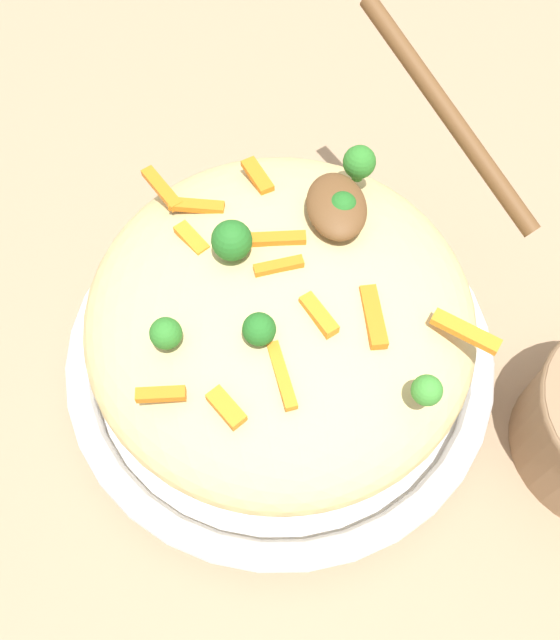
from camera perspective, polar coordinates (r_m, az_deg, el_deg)
name	(u,v)px	position (r m, az deg, el deg)	size (l,w,h in m)	color
ground_plane	(280,369)	(0.54, 0.00, -4.21)	(2.40, 2.40, 0.00)	#9E7F60
serving_bowl	(280,355)	(0.52, 0.00, -3.04)	(0.32, 0.32, 0.05)	silver
pasta_mound	(280,315)	(0.46, 0.00, 0.46)	(0.28, 0.27, 0.09)	#D1BA7A
carrot_piece_0	(275,267)	(0.43, -0.39, 4.55)	(0.03, 0.01, 0.01)	orange
carrot_piece_1	(282,375)	(0.40, 0.16, -4.72)	(0.04, 0.01, 0.01)	orange
carrot_piece_2	(226,407)	(0.39, -4.60, -7.43)	(0.03, 0.01, 0.01)	orange
carrot_piece_3	(281,238)	(0.44, 0.10, 6.97)	(0.04, 0.01, 0.01)	orange
carrot_piece_4	(319,315)	(0.41, 3.33, 0.45)	(0.03, 0.01, 0.01)	orange
carrot_piece_5	(257,176)	(0.48, -1.94, 12.19)	(0.03, 0.01, 0.01)	orange
carrot_piece_6	(373,317)	(0.42, 7.96, 0.29)	(0.04, 0.01, 0.01)	orange
carrot_piece_7	(192,239)	(0.45, -7.52, 6.87)	(0.03, 0.01, 0.01)	orange
carrot_piece_8	(197,206)	(0.47, -7.11, 9.63)	(0.04, 0.01, 0.01)	orange
carrot_piece_9	(161,394)	(0.40, -10.12, -6.24)	(0.03, 0.01, 0.01)	orange
carrot_piece_10	(162,188)	(0.48, -10.05, 10.99)	(0.04, 0.01, 0.01)	orange
carrot_piece_11	(466,331)	(0.43, 15.53, -0.95)	(0.04, 0.01, 0.01)	orange
broccoli_floret_0	(359,162)	(0.48, 6.77, 13.18)	(0.02, 0.02, 0.03)	#296820
broccoli_floret_1	(232,241)	(0.42, -4.13, 6.74)	(0.03, 0.03, 0.03)	#205B1C
broccoli_floret_2	(166,334)	(0.40, -9.69, -1.15)	(0.02, 0.02, 0.02)	#296820
broccoli_floret_3	(427,391)	(0.39, 12.39, -5.89)	(0.02, 0.02, 0.02)	#377928
broccoli_floret_4	(342,208)	(0.45, 5.29, 9.45)	(0.02, 0.02, 0.03)	#205B1C
broccoli_floret_5	(259,330)	(0.40, -1.79, -0.81)	(0.02, 0.02, 0.02)	#205B1C
serving_spoon	(382,169)	(0.46, 8.66, 12.62)	(0.17, 0.15, 0.08)	brown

